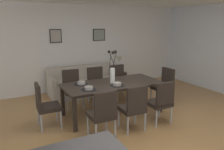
% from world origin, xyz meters
% --- Properties ---
extents(ground_plane, '(9.00, 9.00, 0.00)m').
position_xyz_m(ground_plane, '(0.00, 0.00, 0.00)').
color(ground_plane, '#A87A47').
extents(back_wall_panel, '(9.00, 0.10, 2.60)m').
position_xyz_m(back_wall_panel, '(0.00, 3.25, 1.30)').
color(back_wall_panel, silver).
rests_on(back_wall_panel, ground).
extents(dining_table, '(2.20, 1.00, 0.74)m').
position_xyz_m(dining_table, '(0.01, 0.94, 0.67)').
color(dining_table, black).
rests_on(dining_table, ground).
extents(dining_chair_near_left, '(0.44, 0.44, 0.92)m').
position_xyz_m(dining_chair_near_left, '(-0.66, 0.02, 0.51)').
color(dining_chair_near_left, black).
rests_on(dining_chair_near_left, ground).
extents(dining_chair_near_right, '(0.46, 0.46, 0.92)m').
position_xyz_m(dining_chair_near_right, '(-0.66, 1.83, 0.51)').
color(dining_chair_near_right, black).
rests_on(dining_chair_near_right, ground).
extents(dining_chair_far_left, '(0.46, 0.46, 0.92)m').
position_xyz_m(dining_chair_far_left, '(-0.00, 0.03, 0.51)').
color(dining_chair_far_left, black).
rests_on(dining_chair_far_left, ground).
extents(dining_chair_far_right, '(0.46, 0.46, 0.92)m').
position_xyz_m(dining_chair_far_right, '(0.00, 1.83, 0.51)').
color(dining_chair_far_right, black).
rests_on(dining_chair_far_right, ground).
extents(dining_chair_mid_left, '(0.45, 0.45, 0.92)m').
position_xyz_m(dining_chair_mid_left, '(0.66, 0.02, 0.51)').
color(dining_chair_mid_left, black).
rests_on(dining_chair_mid_left, ground).
extents(dining_chair_mid_right, '(0.44, 0.44, 0.92)m').
position_xyz_m(dining_chair_mid_right, '(0.67, 1.85, 0.51)').
color(dining_chair_mid_right, black).
rests_on(dining_chair_mid_right, ground).
extents(dining_chair_head_west, '(0.45, 0.45, 0.92)m').
position_xyz_m(dining_chair_head_west, '(-1.50, 0.94, 0.51)').
color(dining_chair_head_west, black).
rests_on(dining_chair_head_west, ground).
extents(dining_chair_head_east, '(0.46, 0.46, 0.92)m').
position_xyz_m(dining_chair_head_east, '(1.53, 0.96, 0.51)').
color(dining_chair_head_east, black).
rests_on(dining_chair_head_east, ground).
extents(centerpiece_vase, '(0.21, 0.23, 0.73)m').
position_xyz_m(centerpiece_vase, '(0.01, 0.94, 1.02)').
color(centerpiece_vase, white).
rests_on(centerpiece_vase, dining_table).
extents(placemat_near_left, '(0.32, 0.32, 0.01)m').
position_xyz_m(placemat_near_left, '(-0.65, 0.71, 0.74)').
color(placemat_near_left, black).
rests_on(placemat_near_left, dining_table).
extents(bowl_near_left, '(0.17, 0.17, 0.07)m').
position_xyz_m(bowl_near_left, '(-0.65, 0.71, 0.78)').
color(bowl_near_left, '#B2ADA3').
rests_on(bowl_near_left, dining_table).
extents(placemat_near_right, '(0.32, 0.32, 0.01)m').
position_xyz_m(placemat_near_right, '(-0.65, 1.16, 0.74)').
color(placemat_near_right, black).
rests_on(placemat_near_right, dining_table).
extents(bowl_near_right, '(0.17, 0.17, 0.07)m').
position_xyz_m(bowl_near_right, '(-0.65, 1.16, 0.78)').
color(bowl_near_right, '#B2ADA3').
rests_on(bowl_near_right, dining_table).
extents(placemat_far_left, '(0.32, 0.32, 0.01)m').
position_xyz_m(placemat_far_left, '(0.01, 0.71, 0.74)').
color(placemat_far_left, black).
rests_on(placemat_far_left, dining_table).
extents(bowl_far_left, '(0.17, 0.17, 0.07)m').
position_xyz_m(bowl_far_left, '(0.01, 0.71, 0.78)').
color(bowl_far_left, '#B2ADA3').
rests_on(bowl_far_left, dining_table).
extents(sofa, '(2.03, 0.84, 0.80)m').
position_xyz_m(sofa, '(-0.04, 2.70, 0.28)').
color(sofa, '#B2A899').
rests_on(sofa, ground).
extents(side_table, '(0.36, 0.36, 0.52)m').
position_xyz_m(side_table, '(1.17, 2.71, 0.26)').
color(side_table, black).
rests_on(side_table, ground).
extents(table_lamp, '(0.22, 0.22, 0.51)m').
position_xyz_m(table_lamp, '(1.17, 2.71, 0.89)').
color(table_lamp, beige).
rests_on(table_lamp, side_table).
extents(framed_picture_left, '(0.34, 0.03, 0.39)m').
position_xyz_m(framed_picture_left, '(-0.68, 3.18, 1.68)').
color(framed_picture_left, black).
extents(framed_picture_center, '(0.40, 0.03, 0.37)m').
position_xyz_m(framed_picture_center, '(0.69, 3.18, 1.68)').
color(framed_picture_center, black).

